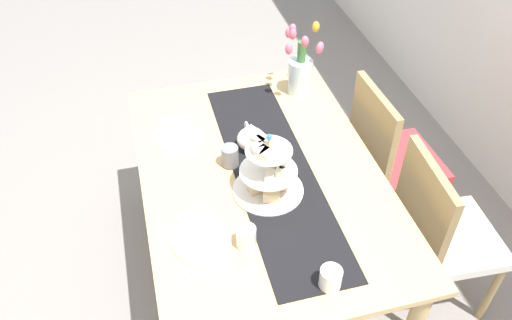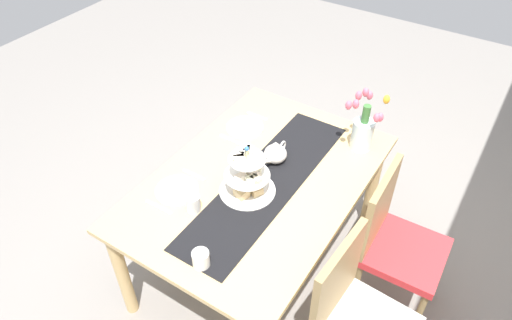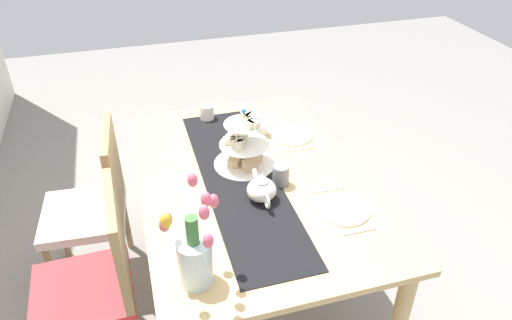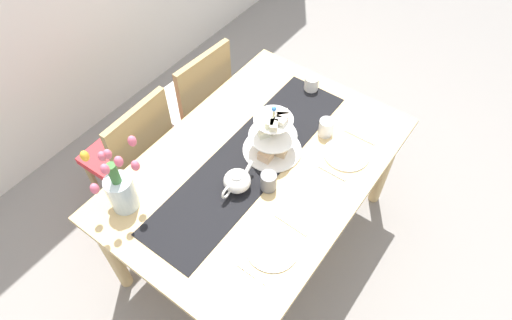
{
  "view_description": "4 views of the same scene",
  "coord_description": "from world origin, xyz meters",
  "px_view_note": "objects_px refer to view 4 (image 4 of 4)",
  "views": [
    {
      "loc": [
        1.59,
        -0.44,
        2.31
      ],
      "look_at": [
        0.01,
        -0.03,
        0.83
      ],
      "focal_mm": 36.51,
      "sensor_mm": 36.0,
      "label": 1
    },
    {
      "loc": [
        1.58,
        0.99,
        2.51
      ],
      "look_at": [
        -0.09,
        -0.08,
        0.77
      ],
      "focal_mm": 32.96,
      "sensor_mm": 36.0,
      "label": 2
    },
    {
      "loc": [
        -1.75,
        0.48,
        2.05
      ],
      "look_at": [
        -0.0,
        -0.02,
        0.84
      ],
      "focal_mm": 33.36,
      "sensor_mm": 36.0,
      "label": 3
    },
    {
      "loc": [
        -1.1,
        -0.79,
        2.46
      ],
      "look_at": [
        -0.0,
        0.02,
        0.76
      ],
      "focal_mm": 30.94,
      "sensor_mm": 36.0,
      "label": 4
    }
  ],
  "objects_px": {
    "tiered_cake_stand": "(273,137)",
    "dinner_plate_right": "(346,154)",
    "chair_left": "(134,152)",
    "dinner_plate_left": "(272,248)",
    "dining_table": "(259,176)",
    "knife_right": "(360,137)",
    "knife_left": "(291,225)",
    "fork_right": "(332,173)",
    "teapot": "(237,180)",
    "mug_white_text": "(326,127)",
    "cream_jug": "(311,84)",
    "mug_grey": "(268,181)",
    "chair_right": "(195,101)",
    "fork_left": "(252,274)",
    "tulip_vase": "(120,187)"
  },
  "relations": [
    {
      "from": "fork_left",
      "to": "mug_grey",
      "type": "bearing_deg",
      "value": 26.77
    },
    {
      "from": "knife_left",
      "to": "chair_left",
      "type": "bearing_deg",
      "value": 90.7
    },
    {
      "from": "tiered_cake_stand",
      "to": "dinner_plate_right",
      "type": "height_order",
      "value": "tiered_cake_stand"
    },
    {
      "from": "teapot",
      "to": "tulip_vase",
      "type": "xyz_separation_m",
      "value": [
        -0.38,
        0.36,
        0.08
      ]
    },
    {
      "from": "cream_jug",
      "to": "dinner_plate_right",
      "type": "relative_size",
      "value": 0.37
    },
    {
      "from": "teapot",
      "to": "mug_white_text",
      "type": "distance_m",
      "value": 0.57
    },
    {
      "from": "teapot",
      "to": "knife_right",
      "type": "xyz_separation_m",
      "value": [
        0.63,
        -0.32,
        -0.06
      ]
    },
    {
      "from": "tulip_vase",
      "to": "cream_jug",
      "type": "distance_m",
      "value": 1.21
    },
    {
      "from": "dinner_plate_left",
      "to": "knife_left",
      "type": "xyz_separation_m",
      "value": [
        0.14,
        0.0,
        -0.0
      ]
    },
    {
      "from": "mug_grey",
      "to": "dining_table",
      "type": "bearing_deg",
      "value": 53.55
    },
    {
      "from": "dining_table",
      "to": "dinner_plate_right",
      "type": "relative_size",
      "value": 6.63
    },
    {
      "from": "dining_table",
      "to": "dinner_plate_left",
      "type": "height_order",
      "value": "dinner_plate_left"
    },
    {
      "from": "dinner_plate_right",
      "to": "mug_white_text",
      "type": "height_order",
      "value": "mug_white_text"
    },
    {
      "from": "dining_table",
      "to": "tulip_vase",
      "type": "xyz_separation_m",
      "value": [
        -0.55,
        0.36,
        0.23
      ]
    },
    {
      "from": "chair_left",
      "to": "teapot",
      "type": "height_order",
      "value": "chair_left"
    },
    {
      "from": "chair_right",
      "to": "mug_grey",
      "type": "relative_size",
      "value": 9.58
    },
    {
      "from": "dinner_plate_right",
      "to": "mug_white_text",
      "type": "xyz_separation_m",
      "value": [
        0.06,
        0.16,
        0.04
      ]
    },
    {
      "from": "chair_right",
      "to": "tulip_vase",
      "type": "height_order",
      "value": "tulip_vase"
    },
    {
      "from": "dinner_plate_left",
      "to": "mug_white_text",
      "type": "height_order",
      "value": "mug_white_text"
    },
    {
      "from": "fork_left",
      "to": "mug_grey",
      "type": "height_order",
      "value": "mug_grey"
    },
    {
      "from": "dinner_plate_left",
      "to": "fork_left",
      "type": "relative_size",
      "value": 1.53
    },
    {
      "from": "cream_jug",
      "to": "dining_table",
      "type": "bearing_deg",
      "value": -172.27
    },
    {
      "from": "knife_left",
      "to": "fork_right",
      "type": "xyz_separation_m",
      "value": [
        0.36,
        0.0,
        0.0
      ]
    },
    {
      "from": "cream_jug",
      "to": "knife_right",
      "type": "distance_m",
      "value": 0.44
    },
    {
      "from": "cream_jug",
      "to": "knife_left",
      "type": "height_order",
      "value": "cream_jug"
    },
    {
      "from": "dining_table",
      "to": "knife_right",
      "type": "relative_size",
      "value": 8.98
    },
    {
      "from": "chair_right",
      "to": "dinner_plate_left",
      "type": "xyz_separation_m",
      "value": [
        -0.67,
        -1.06,
        0.24
      ]
    },
    {
      "from": "tiered_cake_stand",
      "to": "tulip_vase",
      "type": "bearing_deg",
      "value": 151.81
    },
    {
      "from": "chair_right",
      "to": "tulip_vase",
      "type": "bearing_deg",
      "value": -156.24
    },
    {
      "from": "dining_table",
      "to": "teapot",
      "type": "height_order",
      "value": "teapot"
    },
    {
      "from": "dining_table",
      "to": "knife_left",
      "type": "bearing_deg",
      "value": -121.35
    },
    {
      "from": "mug_grey",
      "to": "mug_white_text",
      "type": "height_order",
      "value": "mug_grey"
    },
    {
      "from": "mug_white_text",
      "to": "dinner_plate_left",
      "type": "bearing_deg",
      "value": -167.33
    },
    {
      "from": "fork_right",
      "to": "mug_grey",
      "type": "height_order",
      "value": "mug_grey"
    },
    {
      "from": "dining_table",
      "to": "knife_right",
      "type": "xyz_separation_m",
      "value": [
        0.46,
        -0.32,
        0.1
      ]
    },
    {
      "from": "tiered_cake_stand",
      "to": "knife_right",
      "type": "distance_m",
      "value": 0.48
    },
    {
      "from": "knife_left",
      "to": "mug_white_text",
      "type": "xyz_separation_m",
      "value": [
        0.57,
        0.16,
        0.04
      ]
    },
    {
      "from": "chair_left",
      "to": "dinner_plate_left",
      "type": "bearing_deg",
      "value": -97.08
    },
    {
      "from": "dining_table",
      "to": "knife_right",
      "type": "distance_m",
      "value": 0.57
    },
    {
      "from": "dining_table",
      "to": "chair_right",
      "type": "height_order",
      "value": "chair_right"
    },
    {
      "from": "teapot",
      "to": "fork_left",
      "type": "height_order",
      "value": "teapot"
    },
    {
      "from": "tulip_vase",
      "to": "knife_right",
      "type": "height_order",
      "value": "tulip_vase"
    },
    {
      "from": "dinner_plate_left",
      "to": "fork_right",
      "type": "height_order",
      "value": "dinner_plate_left"
    },
    {
      "from": "chair_right",
      "to": "knife_right",
      "type": "height_order",
      "value": "chair_right"
    },
    {
      "from": "chair_left",
      "to": "dinner_plate_left",
      "type": "distance_m",
      "value": 1.1
    },
    {
      "from": "tulip_vase",
      "to": "dinner_plate_left",
      "type": "xyz_separation_m",
      "value": [
        0.21,
        -0.68,
        -0.13
      ]
    },
    {
      "from": "fork_left",
      "to": "tulip_vase",
      "type": "bearing_deg",
      "value": 95.81
    },
    {
      "from": "tulip_vase",
      "to": "cream_jug",
      "type": "height_order",
      "value": "tulip_vase"
    },
    {
      "from": "dining_table",
      "to": "mug_white_text",
      "type": "xyz_separation_m",
      "value": [
        0.37,
        -0.16,
        0.15
      ]
    },
    {
      "from": "teapot",
      "to": "mug_white_text",
      "type": "bearing_deg",
      "value": -16.13
    }
  ]
}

